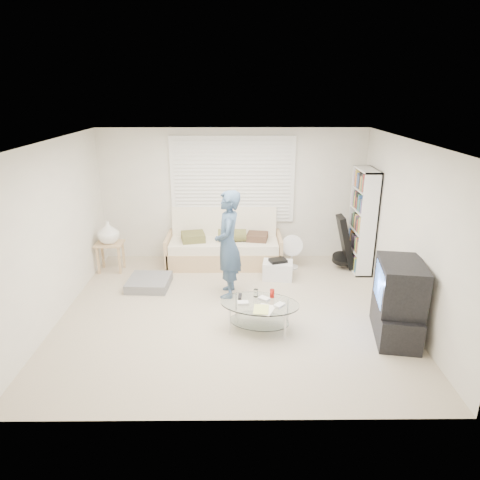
{
  "coord_description": "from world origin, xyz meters",
  "views": [
    {
      "loc": [
        0.07,
        -5.71,
        3.15
      ],
      "look_at": [
        0.12,
        0.3,
        1.03
      ],
      "focal_mm": 32.0,
      "sensor_mm": 36.0,
      "label": 1
    }
  ],
  "objects_px": {
    "bookshelf": "(362,221)",
    "futon_sofa": "(224,247)",
    "coffee_table": "(260,308)",
    "tv_unit": "(398,301)"
  },
  "relations": [
    {
      "from": "futon_sofa",
      "to": "tv_unit",
      "type": "height_order",
      "value": "tv_unit"
    },
    {
      "from": "tv_unit",
      "to": "coffee_table",
      "type": "bearing_deg",
      "value": 174.1
    },
    {
      "from": "futon_sofa",
      "to": "bookshelf",
      "type": "distance_m",
      "value": 2.57
    },
    {
      "from": "tv_unit",
      "to": "bookshelf",
      "type": "bearing_deg",
      "value": 86.86
    },
    {
      "from": "bookshelf",
      "to": "futon_sofa",
      "type": "bearing_deg",
      "value": 173.48
    },
    {
      "from": "coffee_table",
      "to": "futon_sofa",
      "type": "bearing_deg",
      "value": 103.06
    },
    {
      "from": "coffee_table",
      "to": "bookshelf",
      "type": "bearing_deg",
      "value": 47.29
    },
    {
      "from": "tv_unit",
      "to": "coffee_table",
      "type": "relative_size",
      "value": 0.89
    },
    {
      "from": "futon_sofa",
      "to": "tv_unit",
      "type": "distance_m",
      "value": 3.49
    },
    {
      "from": "coffee_table",
      "to": "tv_unit",
      "type": "bearing_deg",
      "value": -5.9
    }
  ]
}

